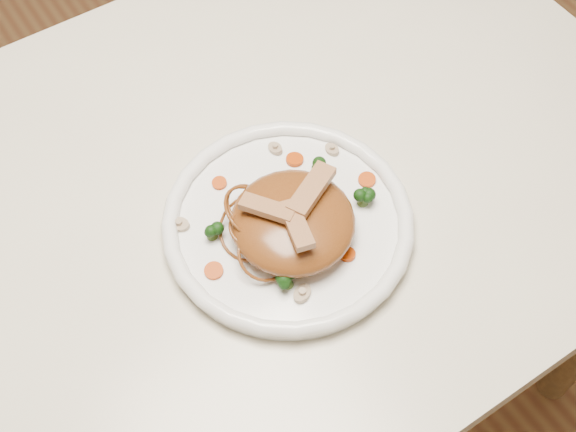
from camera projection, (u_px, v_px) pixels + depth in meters
ground at (252, 391)px, 1.58m from camera, size 4.00×4.00×0.00m
table at (233, 230)px, 1.03m from camera, size 1.20×0.80×0.75m
plate at (288, 226)px, 0.91m from camera, size 0.39×0.39×0.02m
noodle_mound at (293, 222)px, 0.87m from camera, size 0.18×0.18×0.05m
chicken_a at (311, 190)px, 0.86m from camera, size 0.08×0.06×0.01m
chicken_b at (267, 208)px, 0.84m from camera, size 0.05×0.07×0.01m
chicken_c at (296, 225)px, 0.83m from camera, size 0.04×0.07×0.01m
broccoli_0 at (318, 166)px, 0.93m from camera, size 0.03×0.03×0.03m
broccoli_1 at (211, 230)px, 0.88m from camera, size 0.02×0.02×0.03m
broccoli_2 at (288, 278)px, 0.84m from camera, size 0.03×0.03×0.03m
broccoli_3 at (364, 195)px, 0.90m from camera, size 0.04×0.04×0.03m
carrot_0 at (295, 159)px, 0.95m from camera, size 0.03×0.03×0.00m
carrot_1 at (214, 271)px, 0.86m from camera, size 0.02×0.02×0.00m
carrot_2 at (367, 180)px, 0.93m from camera, size 0.03×0.03×0.00m
carrot_3 at (219, 183)px, 0.93m from camera, size 0.02×0.02×0.00m
carrot_4 at (347, 254)px, 0.88m from camera, size 0.03×0.03×0.00m
mushroom_0 at (302, 294)px, 0.85m from camera, size 0.03×0.03×0.01m
mushroom_1 at (332, 150)px, 0.96m from camera, size 0.02×0.02×0.01m
mushroom_2 at (179, 224)px, 0.90m from camera, size 0.04×0.04×0.01m
mushroom_3 at (275, 149)px, 0.96m from camera, size 0.02×0.02×0.01m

